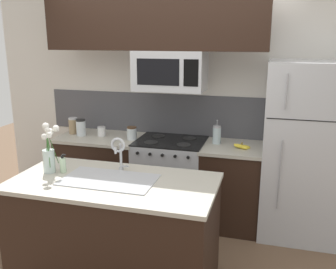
{
  "coord_description": "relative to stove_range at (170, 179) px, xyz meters",
  "views": [
    {
      "loc": [
        1.05,
        -2.96,
        2.04
      ],
      "look_at": [
        0.15,
        0.27,
        1.16
      ],
      "focal_mm": 40.0,
      "sensor_mm": 36.0,
      "label": 1
    }
  ],
  "objects": [
    {
      "name": "storage_jar_short",
      "position": [
        -0.84,
        0.01,
        0.5
      ],
      "size": [
        0.09,
        0.09,
        0.11
      ],
      "color": "silver",
      "rests_on": "back_counter_left"
    },
    {
      "name": "storage_jar_medium",
      "position": [
        -1.08,
        -0.03,
        0.55
      ],
      "size": [
        0.11,
        0.11,
        0.19
      ],
      "color": "silver",
      "rests_on": "back_counter_left"
    },
    {
      "name": "flower_vase",
      "position": [
        -0.74,
        -1.22,
        0.61
      ],
      "size": [
        0.13,
        0.17,
        0.45
      ],
      "color": "silver",
      "rests_on": "island_counter"
    },
    {
      "name": "banana_bunch",
      "position": [
        0.79,
        -0.06,
        0.47
      ],
      "size": [
        0.19,
        0.12,
        0.08
      ],
      "color": "yellow",
      "rests_on": "back_counter_right"
    },
    {
      "name": "storage_jar_squat",
      "position": [
        -0.44,
        -0.04,
        0.52
      ],
      "size": [
        0.11,
        0.11,
        0.15
      ],
      "color": "silver",
      "rests_on": "back_counter_left"
    },
    {
      "name": "back_counter_left",
      "position": [
        -0.85,
        0.0,
        -0.01
      ],
      "size": [
        0.97,
        0.65,
        0.91
      ],
      "color": "black",
      "rests_on": "ground"
    },
    {
      "name": "microwave",
      "position": [
        0.0,
        -0.02,
        1.23
      ],
      "size": [
        0.74,
        0.4,
        0.42
      ],
      "color": "#B7BABF"
    },
    {
      "name": "french_press",
      "position": [
        0.5,
        0.06,
        0.55
      ],
      "size": [
        0.09,
        0.09,
        0.27
      ],
      "color": "silver",
      "rests_on": "back_counter_right"
    },
    {
      "name": "ground_plane",
      "position": [
        -0.0,
        -0.9,
        -0.46
      ],
      "size": [
        10.0,
        10.0,
        0.0
      ],
      "primitive_type": "plane",
      "color": "brown"
    },
    {
      "name": "stove_range",
      "position": [
        0.0,
        0.0,
        0.0
      ],
      "size": [
        0.76,
        0.64,
        0.93
      ],
      "color": "#B7BABF",
      "rests_on": "ground"
    },
    {
      "name": "upper_cabinet_band",
      "position": [
        -0.16,
        -0.05,
        1.74
      ],
      "size": [
        2.32,
        0.34,
        0.6
      ],
      "primitive_type": "cube",
      "color": "black"
    },
    {
      "name": "refrigerator",
      "position": [
        1.44,
        0.02,
        0.45
      ],
      "size": [
        0.88,
        0.74,
        1.81
      ],
      "color": "#B7BABF",
      "rests_on": "ground"
    },
    {
      "name": "dish_soap_bottle",
      "position": [
        -0.63,
        -1.19,
        0.52
      ],
      "size": [
        0.06,
        0.05,
        0.16
      ],
      "color": "beige",
      "rests_on": "island_counter"
    },
    {
      "name": "island_counter",
      "position": [
        -0.14,
        -1.25,
        -0.01
      ],
      "size": [
        1.68,
        0.85,
        0.91
      ],
      "color": "black",
      "rests_on": "ground"
    },
    {
      "name": "sink_faucet",
      "position": [
        -0.18,
        -1.03,
        0.65
      ],
      "size": [
        0.14,
        0.14,
        0.31
      ],
      "color": "#B7BABF",
      "rests_on": "island_counter"
    },
    {
      "name": "back_counter_right",
      "position": [
        0.69,
        0.0,
        -0.01
      ],
      "size": [
        0.65,
        0.65,
        0.91
      ],
      "color": "black",
      "rests_on": "ground"
    },
    {
      "name": "rear_partition",
      "position": [
        0.3,
        0.38,
        0.84
      ],
      "size": [
        5.2,
        0.1,
        2.6
      ],
      "primitive_type": "cube",
      "color": "silver",
      "rests_on": "ground"
    },
    {
      "name": "splash_band",
      "position": [
        -0.0,
        0.32,
        0.69
      ],
      "size": [
        3.26,
        0.01,
        0.48
      ],
      "primitive_type": "cube",
      "color": "#4C4C51",
      "rests_on": "rear_partition"
    },
    {
      "name": "kitchen_sink",
      "position": [
        -0.18,
        -1.25,
        0.38
      ],
      "size": [
        0.76,
        0.44,
        0.16
      ],
      "color": "#ADAFB5",
      "rests_on": "island_counter"
    },
    {
      "name": "storage_jar_tall",
      "position": [
        -1.22,
        0.03,
        0.54
      ],
      "size": [
        0.11,
        0.11,
        0.19
      ],
      "color": "#997F5B",
      "rests_on": "back_counter_left"
    }
  ]
}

